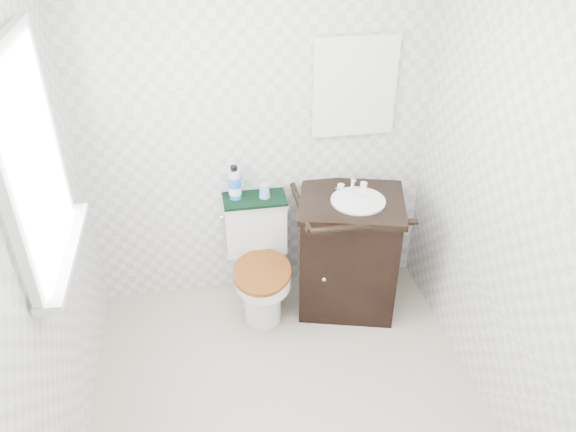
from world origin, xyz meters
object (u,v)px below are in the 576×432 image
object	(u,v)px
toilet	(259,265)
vanity	(349,250)
trash_bin	(326,269)
cup	(265,191)
mouthwash_bottle	(235,183)

from	to	relation	value
toilet	vanity	world-z (taller)	vanity
toilet	trash_bin	xyz separation A→B (m)	(0.50, 0.13, -0.20)
vanity	trash_bin	world-z (taller)	vanity
cup	trash_bin	bearing A→B (deg)	1.18
toilet	cup	world-z (taller)	cup
vanity	cup	xyz separation A→B (m)	(-0.53, 0.19, 0.40)
toilet	cup	xyz separation A→B (m)	(0.07, 0.12, 0.49)
vanity	cup	bearing A→B (deg)	160.45
vanity	trash_bin	distance (m)	0.37
cup	vanity	bearing A→B (deg)	-19.55
toilet	trash_bin	bearing A→B (deg)	14.62
mouthwash_bottle	vanity	bearing A→B (deg)	-16.48
toilet	mouthwash_bottle	xyz separation A→B (m)	(-0.12, 0.15, 0.55)
vanity	trash_bin	xyz separation A→B (m)	(-0.09, 0.20, -0.30)
mouthwash_bottle	cup	bearing A→B (deg)	-7.23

